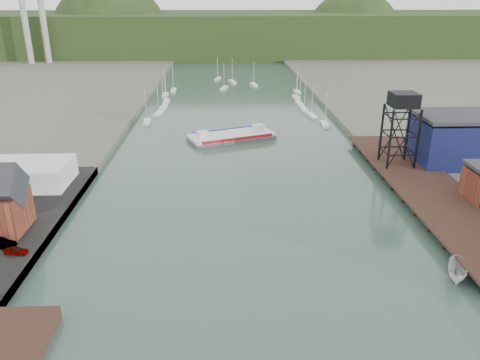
{
  "coord_description": "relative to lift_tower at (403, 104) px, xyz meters",
  "views": [
    {
      "loc": [
        -3.5,
        -39.64,
        37.54
      ],
      "look_at": [
        -0.49,
        44.65,
        4.0
      ],
      "focal_mm": 35.0,
      "sensor_mm": 36.0,
      "label": 1
    }
  ],
  "objects": [
    {
      "name": "distant_hills",
      "position": [
        -38.98,
        243.35,
        -5.27
      ],
      "size": [
        500.0,
        120.0,
        80.0
      ],
      "color": "black",
      "rests_on": "ground"
    },
    {
      "name": "lift_tower",
      "position": [
        0.0,
        0.0,
        0.0
      ],
      "size": [
        6.5,
        6.5,
        16.0
      ],
      "color": "black",
      "rests_on": "east_pier"
    },
    {
      "name": "marina_sailboats",
      "position": [
        -34.92,
        80.46,
        -15.3
      ],
      "size": [
        57.71,
        92.65,
        0.9
      ],
      "color": "silver",
      "rests_on": "ground"
    },
    {
      "name": "smokestacks",
      "position": [
        -141.0,
        174.5,
        14.35
      ],
      "size": [
        11.2,
        8.2,
        60.0
      ],
      "color": "#A0A19C",
      "rests_on": "ground"
    },
    {
      "name": "motorboat",
      "position": [
        -5.94,
        -42.52,
        -14.38
      ],
      "size": [
        5.0,
        7.02,
        2.54
      ],
      "primitive_type": "imported",
      "rotation": [
        0.0,
        0.0,
        -0.43
      ],
      "color": "silver",
      "rests_on": "ground"
    },
    {
      "name": "car_west_a",
      "position": [
        -69.61,
        -35.93,
        -13.46
      ],
      "size": [
        3.59,
        1.8,
        1.17
      ],
      "primitive_type": "imported",
      "rotation": [
        0.0,
        0.0,
        1.45
      ],
      "color": "#999999",
      "rests_on": "west_quay"
    },
    {
      "name": "east_pier",
      "position": [
        2.0,
        -13.0,
        -13.75
      ],
      "size": [
        14.0,
        70.0,
        2.45
      ],
      "color": "black",
      "rests_on": "ground"
    },
    {
      "name": "white_shed",
      "position": [
        -79.0,
        -8.0,
        -11.8
      ],
      "size": [
        18.0,
        12.0,
        4.5
      ],
      "primitive_type": "cube",
      "color": "silver",
      "rests_on": "west_quay"
    },
    {
      "name": "chain_ferry",
      "position": [
        -36.41,
        27.19,
        -14.69
      ],
      "size": [
        25.05,
        17.25,
        3.35
      ],
      "rotation": [
        0.0,
        0.0,
        0.38
      ],
      "color": "#4F5052",
      "rests_on": "ground"
    },
    {
      "name": "blue_shed",
      "position": [
        15.0,
        2.0,
        -8.59
      ],
      "size": [
        20.5,
        14.5,
        11.3
      ],
      "color": "#0D0E3C",
      "rests_on": "east_land"
    },
    {
      "name": "car_west_b",
      "position": [
        -72.69,
        -34.0,
        -13.3
      ],
      "size": [
        4.68,
        2.15,
        1.49
      ],
      "primitive_type": "imported",
      "rotation": [
        0.0,
        0.0,
        1.44
      ],
      "color": "#999999",
      "rests_on": "west_quay"
    }
  ]
}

